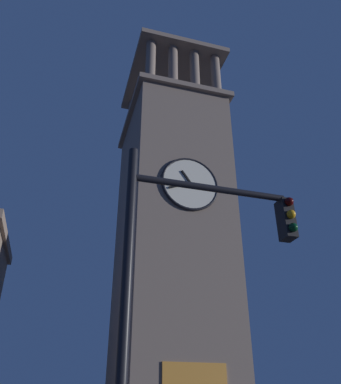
# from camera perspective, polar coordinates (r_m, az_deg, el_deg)

# --- Properties ---
(clocktower) EXTENTS (6.78, 8.58, 29.53)m
(clocktower) POSITION_cam_1_polar(r_m,az_deg,el_deg) (26.08, 0.09, -7.71)
(clocktower) COLOR #75665B
(clocktower) RESTS_ON ground_plane
(traffic_signal_near) EXTENTS (3.00, 0.41, 5.95)m
(traffic_signal_near) POSITION_cam_1_polar(r_m,az_deg,el_deg) (6.22, 2.20, -11.47)
(traffic_signal_near) COLOR black
(traffic_signal_near) RESTS_ON ground_plane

